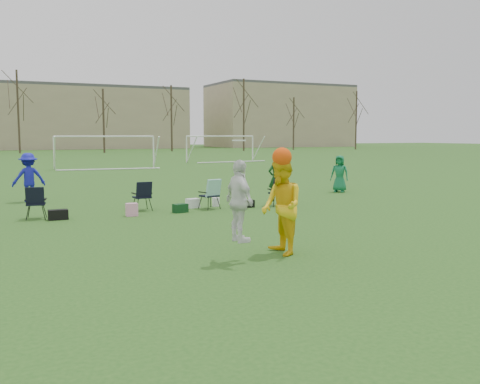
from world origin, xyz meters
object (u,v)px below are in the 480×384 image
goal_mid (105,143)px  center_contest (270,204)px  fielder_green_far (340,174)px  fielder_blue (29,177)px  goal_right (221,141)px

goal_mid → center_contest: bearing=-91.2°
fielder_green_far → center_contest: 13.09m
fielder_blue → center_contest: 12.44m
center_contest → goal_mid: size_ratio=0.32×
fielder_green_far → center_contest: bearing=-82.7°
fielder_green_far → goal_mid: 22.25m
fielder_blue → goal_right: bearing=-132.9°
fielder_green_far → goal_right: (6.09, 27.42, 1.12)m
fielder_blue → goal_mid: (6.64, 19.34, 1.01)m
center_contest → goal_mid: 31.31m
fielder_green_far → goal_right: goal_right is taller
fielder_blue → goal_mid: size_ratio=0.25×
fielder_blue → goal_mid: bearing=-115.5°
fielder_blue → goal_right: size_ratio=0.25×
fielder_blue → fielder_green_far: 12.73m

